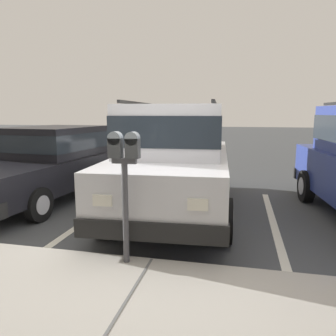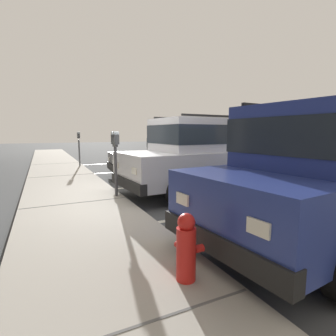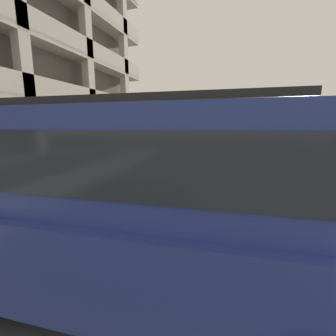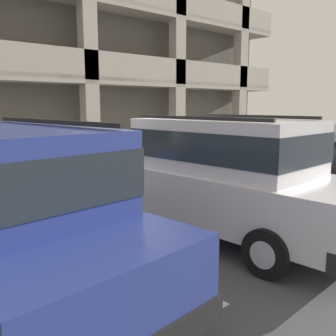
% 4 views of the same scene
% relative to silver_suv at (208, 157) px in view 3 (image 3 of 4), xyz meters
% --- Properties ---
extents(ground_plane, '(80.00, 80.00, 0.10)m').
position_rel_silver_suv_xyz_m(ground_plane, '(-0.18, 2.18, -1.14)').
color(ground_plane, '#444749').
extents(sidewalk, '(40.00, 2.20, 0.12)m').
position_rel_silver_suv_xyz_m(sidewalk, '(-0.18, 3.48, -1.03)').
color(sidewalk, '#ADA89E').
rests_on(sidewalk, ground_plane).
extents(parking_stall_lines, '(12.74, 4.80, 0.01)m').
position_rel_silver_suv_xyz_m(parking_stall_lines, '(1.40, 0.78, -1.08)').
color(parking_stall_lines, silver).
rests_on(parking_stall_lines, ground_plane).
extents(silver_suv, '(2.21, 4.88, 2.03)m').
position_rel_silver_suv_xyz_m(silver_suv, '(0.00, 0.00, 0.00)').
color(silver_suv, silver).
rests_on(silver_suv, ground_plane).
extents(red_sedan, '(2.33, 4.93, 2.03)m').
position_rel_silver_suv_xyz_m(red_sedan, '(-3.57, 0.15, 0.00)').
color(red_sedan, navy).
rests_on(red_sedan, ground_plane).
extents(dark_hatchback, '(2.14, 4.62, 1.54)m').
position_rel_silver_suv_xyz_m(dark_hatchback, '(2.85, -0.38, -0.27)').
color(dark_hatchback, black).
rests_on(dark_hatchback, ground_plane).
extents(parking_meter_near, '(0.35, 0.12, 1.52)m').
position_rel_silver_suv_xyz_m(parking_meter_near, '(0.10, 2.53, 0.16)').
color(parking_meter_near, '#47474C').
rests_on(parking_meter_near, sidewalk).
extents(parking_meter_far, '(0.15, 0.12, 1.54)m').
position_rel_silver_suv_xyz_m(parking_meter_far, '(6.41, 2.55, 0.04)').
color(parking_meter_far, '#595B60').
rests_on(parking_meter_far, sidewalk).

